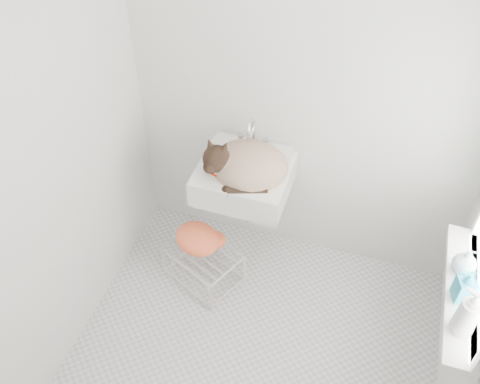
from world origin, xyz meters
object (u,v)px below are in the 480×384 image
(wire_rack, at_px, (203,264))
(bottle_b, at_px, (460,297))
(sink, at_px, (244,168))
(cat, at_px, (245,165))
(bottle_a, at_px, (459,330))
(bottle_c, at_px, (461,271))

(wire_rack, distance_m, bottle_b, 1.69)
(sink, relative_size, wire_rack, 1.24)
(cat, distance_m, bottle_b, 1.41)
(cat, xyz_separation_m, bottle_a, (1.29, -0.76, -0.04))
(wire_rack, relative_size, bottle_b, 2.33)
(bottle_c, bearing_deg, cat, 162.79)
(bottle_c, bearing_deg, bottle_a, -90.00)
(wire_rack, distance_m, bottle_c, 1.66)
(cat, distance_m, wire_rack, 0.81)
(sink, height_order, wire_rack, sink)
(sink, xyz_separation_m, wire_rack, (-0.20, -0.27, -0.70))
(wire_rack, relative_size, bottle_a, 1.91)
(sink, distance_m, cat, 0.05)
(bottle_a, height_order, bottle_c, bottle_a)
(sink, distance_m, wire_rack, 0.78)
(bottle_b, bearing_deg, bottle_a, -90.00)
(sink, distance_m, bottle_c, 1.36)
(cat, bearing_deg, bottle_b, -27.66)
(sink, relative_size, bottle_a, 2.37)
(sink, xyz_separation_m, cat, (0.01, -0.02, 0.04))
(cat, relative_size, bottle_c, 3.26)
(sink, height_order, bottle_b, sink)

